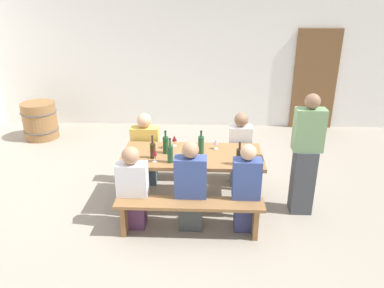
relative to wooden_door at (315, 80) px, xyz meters
name	(u,v)px	position (x,y,z in m)	size (l,w,h in m)	color
ground_plane	(192,202)	(-2.46, -3.30, -1.05)	(24.00, 24.00, 0.00)	gray
back_wall	(199,52)	(-2.46, 0.14, 0.55)	(14.00, 0.20, 3.20)	silver
wooden_door	(315,80)	(0.00, 0.00, 0.00)	(0.90, 0.06, 2.10)	brown
tasting_table	(192,160)	(-2.46, -3.30, -0.38)	(1.89, 0.86, 0.75)	olive
bench_near	(189,209)	(-2.46, -4.03, -0.70)	(1.79, 0.30, 0.45)	olive
bench_far	(194,159)	(-2.46, -2.57, -0.70)	(1.79, 0.30, 0.45)	olive
wine_bottle_0	(239,156)	(-1.85, -3.59, -0.19)	(0.08, 0.08, 0.30)	#332814
wine_bottle_1	(170,154)	(-2.72, -3.56, -0.18)	(0.07, 0.07, 0.33)	#234C2D
wine_bottle_2	(166,145)	(-2.81, -3.27, -0.18)	(0.08, 0.08, 0.32)	#194723
wine_bottle_3	(153,150)	(-2.96, -3.43, -0.19)	(0.07, 0.07, 0.31)	#332814
wine_bottle_4	(201,145)	(-2.34, -3.25, -0.17)	(0.08, 0.08, 0.32)	#234C2D
wine_glass_0	(155,153)	(-2.93, -3.55, -0.18)	(0.06, 0.06, 0.17)	silver
wine_glass_1	(183,153)	(-2.57, -3.50, -0.19)	(0.07, 0.07, 0.15)	silver
wine_glass_2	(174,139)	(-2.72, -3.02, -0.19)	(0.07, 0.07, 0.16)	silver
wine_glass_3	(165,140)	(-2.84, -3.09, -0.18)	(0.08, 0.08, 0.16)	silver
wine_glass_4	(216,142)	(-2.13, -3.09, -0.20)	(0.07, 0.07, 0.14)	silver
seated_guest_near_0	(133,189)	(-3.16, -3.88, -0.53)	(0.37, 0.24, 1.09)	#593253
seated_guest_near_1	(191,188)	(-2.45, -3.88, -0.50)	(0.39, 0.24, 1.16)	#3B403F
seated_guest_near_2	(246,190)	(-1.77, -3.88, -0.50)	(0.34, 0.24, 1.14)	navy
seated_guest_far_0	(146,151)	(-3.19, -2.72, -0.51)	(0.42, 0.24, 1.13)	#3F525F
seated_guest_far_1	(240,151)	(-1.76, -2.72, -0.49)	(0.33, 0.24, 1.16)	#4D574D
standing_host	(305,158)	(-0.98, -3.44, -0.25)	(0.37, 0.24, 1.64)	#404347
wine_barrel	(40,120)	(-5.64, -0.89, -0.68)	(0.70, 0.70, 0.74)	olive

